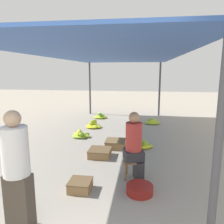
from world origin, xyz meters
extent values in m
cylinder|color=#4C4C51|center=(1.59, 0.30, 1.19)|extent=(0.08, 0.08, 2.37)
cylinder|color=#4C4C51|center=(-1.59, 8.14, 1.19)|extent=(0.08, 0.08, 2.37)
cylinder|color=#4C4C51|center=(1.59, 8.14, 1.19)|extent=(0.08, 0.08, 2.37)
cube|color=#33569E|center=(0.00, 4.22, 2.39)|extent=(3.57, 8.24, 0.04)
cube|color=#4C4238|center=(-0.66, 0.59, 0.36)|extent=(0.36, 0.23, 0.72)
cylinder|color=white|center=(-0.66, 0.59, 1.03)|extent=(0.36, 0.36, 0.62)
sphere|color=tan|center=(-0.66, 0.59, 1.44)|extent=(0.20, 0.20, 0.20)
cube|color=brown|center=(0.73, 2.10, 0.35)|extent=(0.34, 0.34, 0.04)
cylinder|color=brown|center=(0.59, 1.97, 0.17)|extent=(0.04, 0.04, 0.33)
cylinder|color=brown|center=(0.87, 1.97, 0.17)|extent=(0.04, 0.04, 0.33)
cylinder|color=brown|center=(0.59, 2.24, 0.17)|extent=(0.04, 0.04, 0.33)
cylinder|color=brown|center=(0.87, 2.24, 0.17)|extent=(0.04, 0.04, 0.33)
cube|color=#2D2D33|center=(0.83, 2.07, 0.19)|extent=(0.23, 0.33, 0.37)
cube|color=#2D2D33|center=(0.73, 2.10, 0.46)|extent=(0.43, 0.43, 0.18)
cylinder|color=#BF3833|center=(0.73, 2.10, 0.81)|extent=(0.38, 0.38, 0.52)
sphere|color=tan|center=(0.73, 2.10, 1.17)|extent=(0.20, 0.20, 0.20)
cylinder|color=maroon|center=(0.86, 1.59, 0.07)|extent=(0.45, 0.45, 0.14)
ellipsoid|color=#AAC82E|center=(-0.80, 4.43, 0.06)|extent=(0.25, 0.17, 0.11)
ellipsoid|color=#C4D329|center=(-1.14, 4.53, 0.06)|extent=(0.33, 0.34, 0.11)
ellipsoid|color=#95C031|center=(-0.82, 4.48, 0.07)|extent=(0.24, 0.29, 0.14)
ellipsoid|color=#87BA34|center=(-0.93, 4.44, 0.09)|extent=(0.21, 0.26, 0.14)
ellipsoid|color=#CED727|center=(-1.01, 4.43, 0.15)|extent=(0.16, 0.31, 0.09)
ellipsoid|color=#9CC330|center=(-0.94, 4.33, 0.14)|extent=(0.17, 0.23, 0.11)
ellipsoid|color=#B8CE2B|center=(-1.00, 4.41, 0.19)|extent=(0.20, 0.26, 0.11)
ellipsoid|color=#9BC230|center=(-0.99, 4.44, 0.05)|extent=(0.49, 0.43, 0.10)
ellipsoid|color=#AECA2D|center=(-0.96, 5.71, 0.11)|extent=(0.22, 0.26, 0.11)
ellipsoid|color=#A7C72E|center=(-0.76, 5.50, 0.07)|extent=(0.24, 0.22, 0.12)
ellipsoid|color=#CBD528|center=(-0.88, 5.68, 0.15)|extent=(0.33, 0.31, 0.11)
ellipsoid|color=#96C031|center=(-0.86, 5.77, 0.09)|extent=(0.22, 0.32, 0.12)
ellipsoid|color=#B0CB2D|center=(-0.86, 5.69, 0.23)|extent=(0.27, 0.23, 0.10)
ellipsoid|color=yellow|center=(-0.85, 5.62, 0.05)|extent=(0.56, 0.49, 0.10)
ellipsoid|color=#B3CC2C|center=(-0.75, 7.16, 0.06)|extent=(0.26, 0.13, 0.12)
ellipsoid|color=#73B237|center=(-0.86, 7.36, 0.07)|extent=(0.24, 0.17, 0.13)
ellipsoid|color=#75B337|center=(-0.91, 7.11, 0.19)|extent=(0.23, 0.21, 0.11)
ellipsoid|color=#9CC330|center=(-0.94, 7.24, 0.19)|extent=(0.30, 0.33, 0.10)
ellipsoid|color=#B4CC2C|center=(-0.93, 7.22, 0.05)|extent=(0.56, 0.49, 0.10)
ellipsoid|color=#8EBD33|center=(0.92, 3.93, 0.08)|extent=(0.26, 0.15, 0.10)
ellipsoid|color=#C1D22A|center=(1.02, 3.80, 0.05)|extent=(0.33, 0.16, 0.10)
ellipsoid|color=#85B934|center=(0.92, 3.77, 0.14)|extent=(0.13, 0.23, 0.12)
ellipsoid|color=#9FC430|center=(0.91, 3.78, 0.16)|extent=(0.27, 0.24, 0.10)
ellipsoid|color=yellow|center=(0.91, 3.78, 0.05)|extent=(0.39, 0.34, 0.10)
ellipsoid|color=yellow|center=(1.30, 6.62, 0.11)|extent=(0.27, 0.14, 0.13)
ellipsoid|color=#98C131|center=(1.14, 6.64, 0.10)|extent=(0.28, 0.27, 0.11)
ellipsoid|color=#CDD627|center=(1.25, 6.51, 0.10)|extent=(0.31, 0.31, 0.14)
ellipsoid|color=#7EB736|center=(1.22, 6.60, 0.10)|extent=(0.28, 0.29, 0.15)
ellipsoid|color=#78B437|center=(1.21, 6.51, 0.12)|extent=(0.28, 0.19, 0.15)
ellipsoid|color=#B5CD2C|center=(1.25, 6.51, 0.05)|extent=(0.56, 0.49, 0.10)
cube|color=#9E7A4C|center=(0.18, 3.71, 0.09)|extent=(0.49, 0.49, 0.18)
cube|color=brown|center=(0.18, 3.71, 0.19)|extent=(0.51, 0.51, 0.02)
cube|color=olive|center=(-0.10, 3.04, 0.08)|extent=(0.49, 0.49, 0.17)
cube|color=brown|center=(-0.10, 3.04, 0.18)|extent=(0.51, 0.51, 0.02)
cube|color=olive|center=(-0.14, 1.53, 0.08)|extent=(0.36, 0.36, 0.16)
cube|color=brown|center=(-0.14, 1.53, 0.17)|extent=(0.38, 0.38, 0.02)
camera|label=1|loc=(0.89, -1.75, 2.00)|focal=35.00mm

